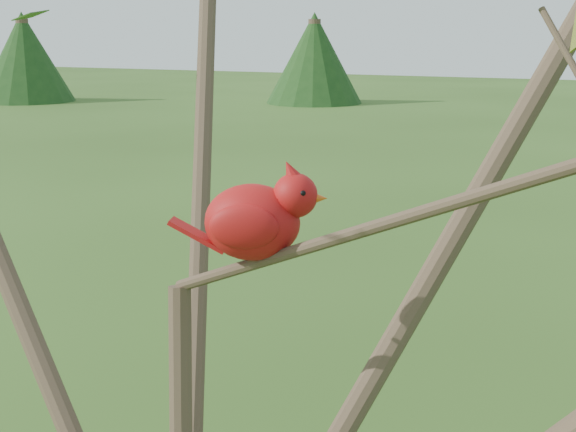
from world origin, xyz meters
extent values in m
ellipsoid|color=#AE160E|center=(0.08, 0.09, 2.07)|extent=(0.16, 0.14, 0.11)
sphere|color=#AE160E|center=(0.14, 0.11, 2.11)|extent=(0.08, 0.08, 0.06)
cone|color=#AE160E|center=(0.13, 0.11, 2.14)|extent=(0.05, 0.05, 0.05)
cone|color=#D85914|center=(0.17, 0.12, 2.10)|extent=(0.03, 0.03, 0.02)
ellipsoid|color=black|center=(0.16, 0.12, 2.10)|extent=(0.03, 0.04, 0.03)
cube|color=#AE160E|center=(0.01, 0.06, 2.05)|extent=(0.09, 0.06, 0.05)
ellipsoid|color=#AE160E|center=(0.06, 0.13, 2.07)|extent=(0.10, 0.06, 0.06)
ellipsoid|color=#AE160E|center=(0.09, 0.05, 2.07)|extent=(0.10, 0.06, 0.06)
cylinder|color=#473426|center=(-10.28, 23.12, 1.34)|extent=(0.40, 0.40, 2.67)
cone|color=#183913|center=(-10.28, 23.12, 1.45)|extent=(3.12, 3.12, 2.90)
cylinder|color=#473426|center=(-19.14, 19.46, 1.35)|extent=(0.40, 0.40, 2.70)
cone|color=#183913|center=(-19.14, 19.46, 1.46)|extent=(3.15, 3.15, 2.92)
camera|label=1|loc=(0.61, -0.86, 2.33)|focal=50.00mm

